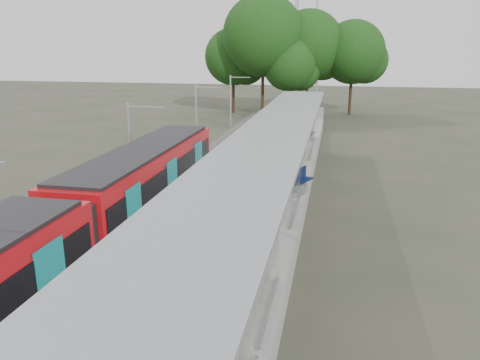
# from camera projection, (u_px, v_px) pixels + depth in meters

# --- Properties ---
(trackbed) EXTENTS (3.00, 70.00, 0.24)m
(trackbed) POSITION_uv_depth(u_px,v_px,m) (172.00, 196.00, 26.04)
(trackbed) COLOR #59544C
(trackbed) RESTS_ON ground
(platform) EXTENTS (6.00, 50.00, 1.00)m
(platform) POSITION_uv_depth(u_px,v_px,m) (251.00, 195.00, 25.06)
(platform) COLOR gray
(platform) RESTS_ON ground
(tactile_strip) EXTENTS (0.60, 50.00, 0.02)m
(tactile_strip) POSITION_uv_depth(u_px,v_px,m) (205.00, 183.00, 25.41)
(tactile_strip) COLOR gold
(tactile_strip) RESTS_ON platform
(end_fence) EXTENTS (6.00, 0.10, 1.20)m
(end_fence) POSITION_uv_depth(u_px,v_px,m) (294.00, 112.00, 48.25)
(end_fence) COLOR #9EA0A5
(end_fence) RESTS_ON platform
(train) EXTENTS (2.74, 27.60, 3.62)m
(train) POSITION_uv_depth(u_px,v_px,m) (62.00, 237.00, 15.57)
(train) COLOR black
(train) RESTS_ON ground
(canopy) EXTENTS (3.27, 38.00, 3.66)m
(canopy) POSITION_uv_depth(u_px,v_px,m) (273.00, 142.00, 20.14)
(canopy) COLOR #9EA0A5
(canopy) RESTS_ON platform
(tree_cluster) EXTENTS (21.78, 11.84, 14.11)m
(tree_cluster) POSITION_uv_depth(u_px,v_px,m) (288.00, 47.00, 55.53)
(tree_cluster) COLOR #382316
(tree_cluster) RESTS_ON ground
(catenary_masts) EXTENTS (2.08, 48.16, 5.40)m
(catenary_masts) POSITION_uv_depth(u_px,v_px,m) (132.00, 150.00, 24.65)
(catenary_masts) COLOR #9EA0A5
(catenary_masts) RESTS_ON ground
(bench_mid) EXTENTS (1.15, 1.72, 1.14)m
(bench_mid) POSITION_uv_depth(u_px,v_px,m) (300.00, 179.00, 24.07)
(bench_mid) COLOR #0E1B46
(bench_mid) RESTS_ON platform
(bench_far) EXTENTS (0.70, 1.62, 1.07)m
(bench_far) POSITION_uv_depth(u_px,v_px,m) (310.00, 132.00, 37.39)
(bench_far) COLOR #0E1B46
(bench_far) RESTS_ON platform
(info_pillar_near) EXTENTS (0.43, 0.43, 1.91)m
(info_pillar_near) POSITION_uv_depth(u_px,v_px,m) (230.00, 262.00, 14.29)
(info_pillar_near) COLOR #C7B691
(info_pillar_near) RESTS_ON platform
(info_pillar_far) EXTENTS (0.39, 0.39, 1.74)m
(info_pillar_far) POSITION_uv_depth(u_px,v_px,m) (269.00, 176.00, 23.98)
(info_pillar_far) COLOR #C7B691
(info_pillar_far) RESTS_ON platform
(litter_bin) EXTENTS (0.42, 0.42, 0.83)m
(litter_bin) POSITION_uv_depth(u_px,v_px,m) (259.00, 188.00, 23.13)
(litter_bin) COLOR #9EA0A5
(litter_bin) RESTS_ON platform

